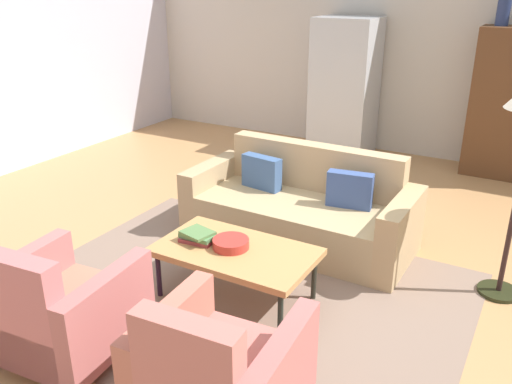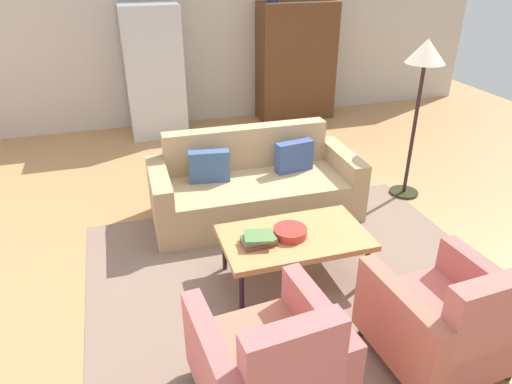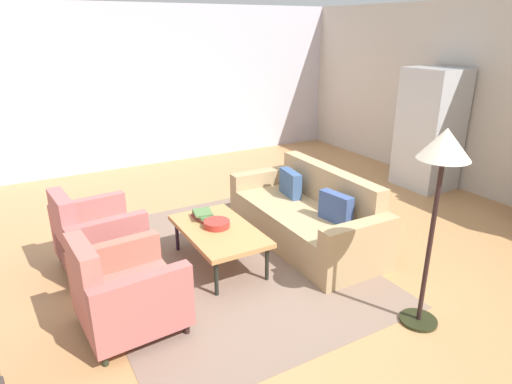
# 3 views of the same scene
# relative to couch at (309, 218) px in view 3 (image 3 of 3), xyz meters

# --- Properties ---
(ground_plane) EXTENTS (10.70, 10.70, 0.00)m
(ground_plane) POSITION_rel_couch_xyz_m (0.38, -0.65, -0.29)
(ground_plane) COLOR tan
(wall_left) EXTENTS (0.12, 7.72, 2.80)m
(wall_left) POSITION_rel_couch_xyz_m (-4.08, -0.65, 1.11)
(wall_left) COLOR silver
(wall_left) RESTS_ON ground
(area_rug) EXTENTS (3.40, 2.60, 0.01)m
(area_rug) POSITION_rel_couch_xyz_m (-0.00, -1.14, -0.28)
(area_rug) COLOR #846B5B
(area_rug) RESTS_ON ground
(couch) EXTENTS (2.11, 0.93, 0.86)m
(couch) POSITION_rel_couch_xyz_m (0.00, 0.00, 0.00)
(couch) COLOR tan
(couch) RESTS_ON ground
(coffee_table) EXTENTS (1.20, 0.70, 0.42)m
(coffee_table) POSITION_rel_couch_xyz_m (-0.00, -1.19, 0.10)
(coffee_table) COLOR black
(coffee_table) RESTS_ON ground
(armchair_left) EXTENTS (0.87, 0.87, 0.88)m
(armchair_left) POSITION_rel_couch_xyz_m (-0.59, -2.35, 0.06)
(armchair_left) COLOR #2F1F1A
(armchair_left) RESTS_ON ground
(armchair_right) EXTENTS (0.85, 0.85, 0.88)m
(armchair_right) POSITION_rel_couch_xyz_m (0.60, -2.35, 0.06)
(armchair_right) COLOR #33201C
(armchair_right) RESTS_ON ground
(fruit_bowl) EXTENTS (0.28, 0.28, 0.07)m
(fruit_bowl) POSITION_rel_couch_xyz_m (-0.04, -1.19, 0.17)
(fruit_bowl) COLOR #B33129
(fruit_bowl) RESTS_ON coffee_table
(book_stack) EXTENTS (0.28, 0.24, 0.08)m
(book_stack) POSITION_rel_couch_xyz_m (-0.32, -1.22, 0.18)
(book_stack) COLOR brown
(book_stack) RESTS_ON coffee_table
(refrigerator) EXTENTS (0.80, 0.73, 1.85)m
(refrigerator) POSITION_rel_couch_xyz_m (-0.67, 2.76, 0.64)
(refrigerator) COLOR #B7BABF
(refrigerator) RESTS_ON ground
(floor_lamp) EXTENTS (0.40, 0.40, 1.72)m
(floor_lamp) POSITION_rel_couch_xyz_m (1.77, -0.11, 1.16)
(floor_lamp) COLOR black
(floor_lamp) RESTS_ON ground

